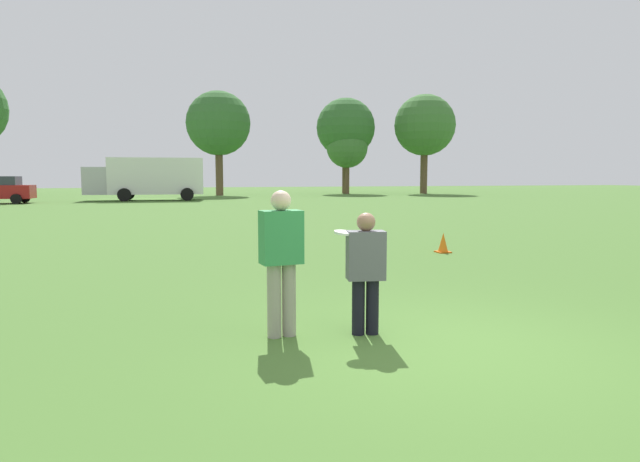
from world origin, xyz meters
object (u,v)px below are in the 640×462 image
at_px(player_thrower, 281,255).
at_px(frisbee, 346,233).
at_px(traffic_cone, 443,243).
at_px(player_defender, 366,267).
at_px(box_truck, 148,177).
at_px(parked_car_center, 0,190).

relative_size(player_thrower, frisbee, 6.15).
distance_m(player_thrower, traffic_cone, 7.67).
height_order(player_thrower, player_defender, player_thrower).
distance_m(frisbee, box_truck, 37.08).
bearing_deg(box_truck, traffic_cone, -76.34).
bearing_deg(frisbee, player_thrower, 170.38).
height_order(player_defender, traffic_cone, player_defender).
height_order(player_thrower, traffic_cone, player_thrower).
xyz_separation_m(player_defender, traffic_cone, (4.21, 5.81, -0.56)).
xyz_separation_m(traffic_cone, parked_car_center, (-17.01, 29.14, 0.69)).
xyz_separation_m(frisbee, parked_car_center, (-12.58, 34.88, -0.27)).
relative_size(player_thrower, parked_car_center, 0.39).
height_order(player_defender, frisbee, player_defender).
height_order(frisbee, parked_car_center, parked_car_center).
bearing_deg(player_thrower, frisbee, -9.62).
relative_size(traffic_cone, parked_car_center, 0.11).
distance_m(traffic_cone, parked_car_center, 33.75).
distance_m(frisbee, parked_car_center, 37.08).
height_order(player_defender, box_truck, box_truck).
distance_m(player_defender, parked_car_center, 37.22).
bearing_deg(traffic_cone, parked_car_center, 120.28).
relative_size(frisbee, traffic_cone, 0.57).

